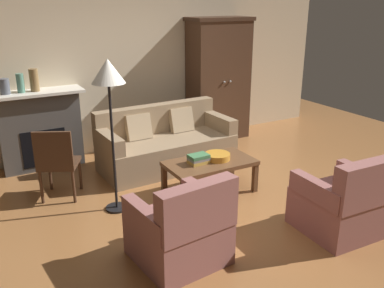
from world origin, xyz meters
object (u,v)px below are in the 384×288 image
(fireplace, at_px, (40,129))
(armchair_near_right, at_px, (343,204))
(side_chair_wooden, at_px, (57,160))
(mantel_vase_slate, at_px, (5,86))
(mantel_vase_bronze, at_px, (34,80))
(fruit_bowl, at_px, (217,156))
(coffee_table, at_px, (210,165))
(book_stack, at_px, (199,159))
(armoire, at_px, (218,79))
(armchair_near_left, at_px, (181,231))
(mantel_vase_jade, at_px, (20,83))
(floor_lamp, at_px, (109,81))
(couch, at_px, (166,145))

(fireplace, relative_size, armchair_near_right, 1.43)
(fireplace, xyz_separation_m, side_chair_wooden, (-0.03, -1.19, -0.06))
(fireplace, relative_size, mantel_vase_slate, 6.08)
(mantel_vase_bronze, xyz_separation_m, armchair_near_right, (2.36, -3.38, -0.96))
(fruit_bowl, height_order, mantel_vase_bronze, mantel_vase_bronze)
(coffee_table, relative_size, fruit_bowl, 3.43)
(fireplace, height_order, book_stack, fireplace)
(armoire, height_order, armchair_near_right, armoire)
(mantel_vase_bronze, height_order, armchair_near_right, mantel_vase_bronze)
(coffee_table, bearing_deg, fireplace, 130.80)
(book_stack, relative_size, armchair_near_left, 0.28)
(mantel_vase_jade, xyz_separation_m, armchair_near_left, (0.84, -3.02, -0.93))
(fruit_bowl, distance_m, floor_lamp, 1.67)
(fruit_bowl, height_order, armchair_near_left, armchair_near_left)
(book_stack, distance_m, mantel_vase_jade, 2.65)
(coffee_table, distance_m, armchair_near_left, 1.50)
(couch, bearing_deg, fireplace, 151.69)
(fruit_bowl, bearing_deg, mantel_vase_bronze, 133.26)
(mantel_vase_bronze, height_order, side_chair_wooden, mantel_vase_bronze)
(mantel_vase_slate, distance_m, mantel_vase_bronze, 0.38)
(fireplace, bearing_deg, armchair_near_left, -77.73)
(armchair_near_right, bearing_deg, armoire, 79.97)
(armchair_near_right, bearing_deg, armchair_near_left, 168.05)
(fruit_bowl, height_order, floor_lamp, floor_lamp)
(fireplace, bearing_deg, fruit_bowl, -47.02)
(mantel_vase_bronze, height_order, floor_lamp, floor_lamp)
(floor_lamp, bearing_deg, fireplace, 105.19)
(mantel_vase_slate, xyz_separation_m, floor_lamp, (0.86, -1.75, 0.28))
(couch, bearing_deg, coffee_table, -85.12)
(mantel_vase_slate, distance_m, armchair_near_right, 4.45)
(book_stack, bearing_deg, armchair_near_left, -126.69)
(fruit_bowl, relative_size, side_chair_wooden, 0.36)
(coffee_table, height_order, book_stack, book_stack)
(armoire, distance_m, fruit_bowl, 2.25)
(fruit_bowl, bearing_deg, armchair_near_left, -134.55)
(fireplace, distance_m, mantel_vase_jade, 0.70)
(couch, xyz_separation_m, fruit_bowl, (0.21, -1.06, 0.14))
(coffee_table, bearing_deg, side_chair_wooden, 156.71)
(couch, distance_m, mantel_vase_slate, 2.30)
(mantel_vase_jade, distance_m, mantel_vase_bronze, 0.18)
(armchair_near_right, bearing_deg, side_chair_wooden, 137.35)
(fireplace, distance_m, armchair_near_right, 4.15)
(armchair_near_right, xyz_separation_m, floor_lamp, (-1.88, 1.63, 1.19))
(armoire, distance_m, couch, 1.73)
(couch, bearing_deg, armchair_near_left, -112.42)
(fireplace, xyz_separation_m, mantel_vase_jade, (-0.18, -0.02, 0.68))
(mantel_vase_slate, relative_size, floor_lamp, 0.12)
(coffee_table, xyz_separation_m, armchair_near_right, (0.70, -1.48, -0.05))
(fireplace, height_order, armchair_near_right, fireplace)
(armchair_near_right, bearing_deg, fireplace, 124.81)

